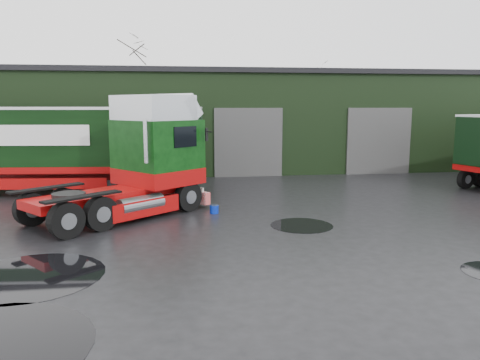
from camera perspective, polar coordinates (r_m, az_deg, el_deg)
name	(u,v)px	position (r m, az deg, el deg)	size (l,w,h in m)	color
ground	(254,249)	(13.79, 1.74, -8.44)	(100.00, 100.00, 0.00)	black
warehouse	(235,119)	(33.25, -0.58, 7.39)	(32.40, 12.40, 6.30)	black
hero_tractor	(113,157)	(17.71, -15.26, 2.76)	(3.14, 7.40, 4.60)	black
trailer_left	(63,150)	(23.66, -20.78, 3.43)	(2.71, 13.25, 4.12)	silver
wash_bucket	(214,209)	(18.22, -3.16, -3.58)	(0.33, 0.33, 0.31)	#0721A0
tree_back_a	(132,98)	(43.13, -13.08, 9.67)	(4.40, 4.40, 9.50)	black
tree_back_b	(306,110)	(44.66, 8.10, 8.50)	(4.40, 4.40, 7.50)	black
puddle_1	(302,225)	(16.55, 7.52, -5.51)	(2.19, 2.19, 0.01)	black
puddle_2	(30,276)	(12.80, -24.20, -10.65)	(3.57, 3.57, 0.01)	black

